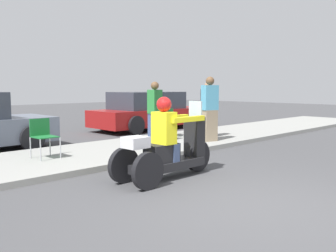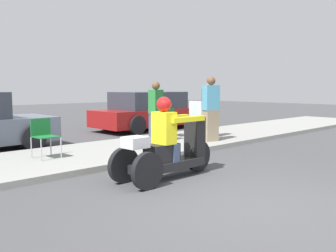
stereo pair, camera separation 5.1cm
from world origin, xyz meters
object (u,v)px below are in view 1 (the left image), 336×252
(spectator_end_of_line, at_px, (208,111))
(parked_car_lot_left, at_px, (150,111))
(motorcycle_trike, at_px, (168,149))
(spectator_with_child, at_px, (210,110))
(spectator_near_curb, at_px, (155,113))
(folding_chair_curbside, at_px, (171,119))
(folding_chair_set_back, at_px, (43,134))

(spectator_end_of_line, bearing_deg, parked_car_lot_left, 75.41)
(motorcycle_trike, distance_m, spectator_with_child, 3.95)
(spectator_end_of_line, distance_m, spectator_near_curb, 1.88)
(spectator_with_child, distance_m, parked_car_lot_left, 4.37)
(parked_car_lot_left, bearing_deg, spectator_near_curb, -130.36)
(spectator_with_child, distance_m, folding_chair_curbside, 1.53)
(spectator_with_child, relative_size, folding_chair_set_back, 2.15)
(motorcycle_trike, relative_size, spectator_end_of_line, 1.31)
(spectator_near_curb, bearing_deg, parked_car_lot_left, 49.64)
(spectator_with_child, bearing_deg, spectator_near_curb, 147.15)
(folding_chair_curbside, xyz_separation_m, folding_chair_set_back, (-4.40, -0.56, 0.00))
(spectator_end_of_line, height_order, folding_chair_set_back, spectator_end_of_line)
(spectator_with_child, bearing_deg, folding_chair_set_back, 168.05)
(motorcycle_trike, distance_m, spectator_end_of_line, 4.69)
(spectator_end_of_line, bearing_deg, folding_chair_curbside, 120.23)
(motorcycle_trike, relative_size, parked_car_lot_left, 0.45)
(parked_car_lot_left, bearing_deg, spectator_end_of_line, -104.59)
(spectator_near_curb, relative_size, folding_chair_set_back, 1.98)
(folding_chair_set_back, bearing_deg, folding_chair_curbside, 7.29)
(spectator_near_curb, height_order, folding_chair_set_back, spectator_near_curb)
(motorcycle_trike, bearing_deg, parked_car_lot_left, 50.22)
(motorcycle_trike, xyz_separation_m, spectator_end_of_line, (4.03, 2.38, 0.39))
(folding_chair_curbside, bearing_deg, folding_chair_set_back, -172.71)
(spectator_near_curb, xyz_separation_m, folding_chair_set_back, (-3.11, 0.10, -0.28))
(spectator_end_of_line, bearing_deg, spectator_near_curb, 170.80)
(spectator_near_curb, height_order, parked_car_lot_left, spectator_near_curb)
(folding_chair_set_back, bearing_deg, spectator_end_of_line, -4.65)
(parked_car_lot_left, bearing_deg, motorcycle_trike, -129.78)
(spectator_end_of_line, xyz_separation_m, folding_chair_set_back, (-4.96, 0.40, -0.28))
(motorcycle_trike, height_order, spectator_end_of_line, spectator_end_of_line)
(spectator_end_of_line, relative_size, parked_car_lot_left, 0.34)
(folding_chair_curbside, xyz_separation_m, parked_car_lot_left, (1.49, 2.61, 0.05))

